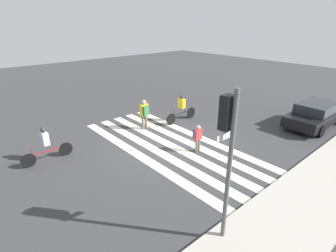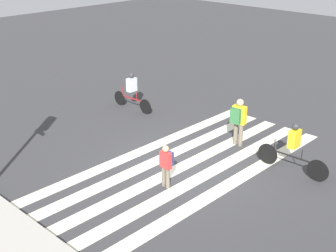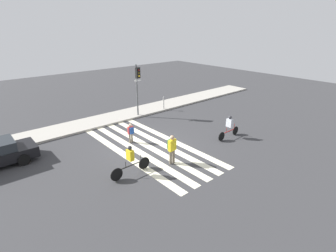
# 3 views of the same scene
# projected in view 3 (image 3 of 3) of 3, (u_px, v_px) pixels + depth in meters

# --- Properties ---
(ground_plane) EXTENTS (60.00, 60.00, 0.00)m
(ground_plane) POSITION_uv_depth(u_px,v_px,m) (149.00, 147.00, 16.44)
(ground_plane) COLOR #38383A
(sidewalk_curb) EXTENTS (36.00, 2.50, 0.14)m
(sidewalk_curb) POSITION_uv_depth(u_px,v_px,m) (102.00, 120.00, 20.84)
(sidewalk_curb) COLOR #ADA89E
(sidewalk_curb) RESTS_ON ground_plane
(crosswalk_stripes) EXTENTS (3.96, 10.00, 0.01)m
(crosswalk_stripes) POSITION_uv_depth(u_px,v_px,m) (149.00, 147.00, 16.44)
(crosswalk_stripes) COLOR #F2EDCC
(crosswalk_stripes) RESTS_ON ground_plane
(traffic_light) EXTENTS (0.60, 0.50, 4.29)m
(traffic_light) POSITION_uv_depth(u_px,v_px,m) (138.00, 81.00, 20.75)
(traffic_light) COLOR #515456
(traffic_light) RESTS_ON ground_plane
(parking_meter) EXTENTS (0.15, 0.15, 1.25)m
(parking_meter) POSITION_uv_depth(u_px,v_px,m) (164.00, 100.00, 23.19)
(parking_meter) COLOR #515456
(parking_meter) RESTS_ON ground_plane
(pedestrian_adult_blue_shirt) EXTENTS (0.49, 0.42, 1.68)m
(pedestrian_adult_blue_shirt) POSITION_uv_depth(u_px,v_px,m) (172.00, 147.00, 14.20)
(pedestrian_adult_blue_shirt) COLOR #6B6051
(pedestrian_adult_blue_shirt) RESTS_ON ground_plane
(pedestrian_adult_yellow_jacket) EXTENTS (0.37, 0.31, 1.31)m
(pedestrian_adult_yellow_jacket) POSITION_uv_depth(u_px,v_px,m) (131.00, 132.00, 16.79)
(pedestrian_adult_yellow_jacket) COLOR #6B6051
(pedestrian_adult_yellow_jacket) RESTS_ON ground_plane
(cyclist_mid_street) EXTENTS (2.36, 0.41, 1.62)m
(cyclist_mid_street) POSITION_uv_depth(u_px,v_px,m) (130.00, 159.00, 13.13)
(cyclist_mid_street) COLOR black
(cyclist_mid_street) RESTS_ON ground_plane
(cyclist_far_lane) EXTENTS (2.16, 0.40, 1.57)m
(cyclist_far_lane) POSITION_uv_depth(u_px,v_px,m) (229.00, 126.00, 17.51)
(cyclist_far_lane) COLOR black
(cyclist_far_lane) RESTS_ON ground_plane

